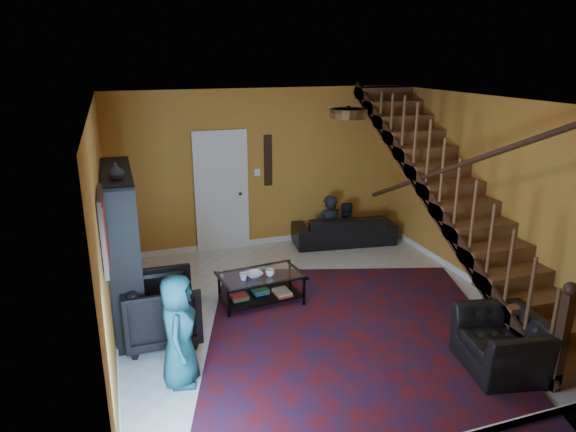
{
  "coord_description": "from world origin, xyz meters",
  "views": [
    {
      "loc": [
        -2.39,
        -5.82,
        3.34
      ],
      "look_at": [
        -0.27,
        0.4,
        1.26
      ],
      "focal_mm": 32.0,
      "sensor_mm": 36.0,
      "label": 1
    }
  ],
  "objects_px": {
    "bookshelf": "(124,250)",
    "armchair_left": "(161,309)",
    "sofa": "(344,229)",
    "armchair_right": "(505,344)",
    "coffee_table": "(261,286)"
  },
  "relations": [
    {
      "from": "bookshelf",
      "to": "sofa",
      "type": "distance_m",
      "value": 4.28
    },
    {
      "from": "armchair_left",
      "to": "bookshelf",
      "type": "bearing_deg",
      "value": 27.69
    },
    {
      "from": "sofa",
      "to": "armchair_right",
      "type": "xyz_separation_m",
      "value": [
        -0.02,
        -4.22,
        0.04
      ]
    },
    {
      "from": "armchair_left",
      "to": "coffee_table",
      "type": "height_order",
      "value": "armchair_left"
    },
    {
      "from": "bookshelf",
      "to": "sofa",
      "type": "relative_size",
      "value": 1.08
    },
    {
      "from": "armchair_right",
      "to": "sofa",
      "type": "bearing_deg",
      "value": -168.94
    },
    {
      "from": "bookshelf",
      "to": "sofa",
      "type": "bearing_deg",
      "value": 23.73
    },
    {
      "from": "bookshelf",
      "to": "coffee_table",
      "type": "bearing_deg",
      "value": -4.05
    },
    {
      "from": "bookshelf",
      "to": "armchair_left",
      "type": "relative_size",
      "value": 2.23
    },
    {
      "from": "sofa",
      "to": "coffee_table",
      "type": "height_order",
      "value": "sofa"
    },
    {
      "from": "coffee_table",
      "to": "bookshelf",
      "type": "bearing_deg",
      "value": 175.95
    },
    {
      "from": "sofa",
      "to": "bookshelf",
      "type": "bearing_deg",
      "value": 31.37
    },
    {
      "from": "coffee_table",
      "to": "armchair_right",
      "type": "bearing_deg",
      "value": -48.91
    },
    {
      "from": "armchair_left",
      "to": "coffee_table",
      "type": "xyz_separation_m",
      "value": [
        1.4,
        0.55,
        -0.16
      ]
    },
    {
      "from": "sofa",
      "to": "armchair_right",
      "type": "bearing_deg",
      "value": 97.44
    }
  ]
}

